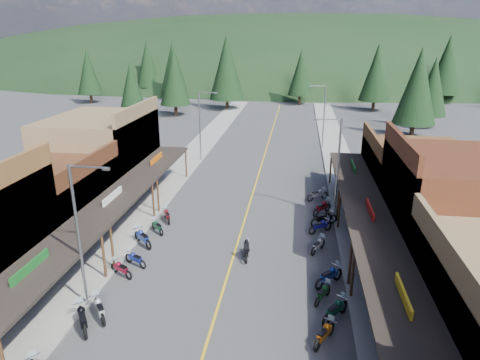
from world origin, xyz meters
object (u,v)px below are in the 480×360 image
at_px(bike_east_7, 329,275).
at_px(bike_east_9, 320,225).
at_px(bike_east_4, 324,333).
at_px(bike_east_5, 335,309).
at_px(pine_1, 173,66).
at_px(bike_east_6, 323,293).
at_px(streetlight_0, 80,231).
at_px(pine_7, 148,64).
at_px(streetlight_1, 201,123).
at_px(pedestrian_east_b, 344,188).
at_px(pine_4, 377,72).
at_px(bike_west_5, 99,308).
at_px(streetlight_2, 336,163).
at_px(pine_9, 433,87).
at_px(pine_5, 447,64).
at_px(pine_8, 132,88).
at_px(rider_on_bike, 247,250).
at_px(pine_0, 88,72).
at_px(bike_west_8, 142,237).
at_px(pine_11, 418,86).
at_px(bike_west_10, 167,215).
at_px(pedestrian_east_a, 370,281).
at_px(bike_west_4, 82,317).
at_px(bike_east_10, 324,218).
at_px(bike_west_6, 121,268).
at_px(pine_2, 227,67).
at_px(pine_10, 174,77).
at_px(shop_east_2, 454,211).
at_px(bike_west_7, 135,258).
at_px(bike_east_12, 318,194).
at_px(streetlight_3, 323,114).
at_px(shop_east_3, 414,177).
at_px(pine_3, 301,73).
at_px(shop_west_3, 103,154).

height_order(bike_east_7, bike_east_9, bike_east_7).
bearing_deg(bike_east_4, bike_east_5, 100.68).
xyz_separation_m(pine_1, bike_east_6, (29.62, -73.93, -6.71)).
xyz_separation_m(streetlight_0, pine_7, (-25.05, 82.00, 2.78)).
height_order(streetlight_1, pedestrian_east_b, streetlight_1).
height_order(pine_4, bike_west_5, pine_4).
bearing_deg(streetlight_2, pine_9, 65.26).
xyz_separation_m(pine_5, pine_8, (-56.00, -32.00, -2.01)).
relative_size(pine_4, rider_on_bike, 6.24).
bearing_deg(pine_0, bike_east_6, -55.32).
bearing_deg(streetlight_0, pine_0, 115.92).
relative_size(pine_4, pine_8, 1.25).
height_order(bike_west_8, rider_on_bike, rider_on_bike).
relative_size(pine_11, rider_on_bike, 6.19).
height_order(streetlight_2, bike_west_8, streetlight_2).
height_order(pine_7, bike_west_10, pine_7).
xyz_separation_m(bike_east_7, pedestrian_east_a, (2.19, -0.74, 0.29)).
distance_m(bike_west_4, bike_west_5, 1.04).
distance_m(pine_5, rider_on_bike, 79.38).
height_order(bike_west_5, bike_east_7, bike_east_7).
height_order(bike_east_4, bike_east_10, bike_east_10).
relative_size(streetlight_1, streetlight_2, 1.00).
height_order(streetlight_0, pine_0, pine_0).
bearing_deg(bike_west_6, bike_east_9, -27.71).
relative_size(pine_2, pine_10, 1.21).
height_order(pine_7, pedestrian_east_b, pine_7).
relative_size(shop_east_2, pine_2, 0.78).
xyz_separation_m(pine_9, pine_10, (-42.00, 5.00, 0.40)).
bearing_deg(streetlight_1, rider_on_bike, -70.17).
bearing_deg(bike_west_7, bike_west_5, -150.60).
distance_m(rider_on_bike, pedestrian_east_b, 13.98).
distance_m(bike_west_5, bike_east_7, 12.84).
bearing_deg(pine_11, pine_9, 60.26).
distance_m(shop_east_2, pine_7, 87.35).
bearing_deg(pine_7, bike_east_6, -64.80).
height_order(bike_west_4, bike_east_6, bike_west_4).
xyz_separation_m(bike_east_4, bike_east_10, (0.63, 13.43, 0.09)).
bearing_deg(bike_east_9, shop_east_2, 32.82).
distance_m(bike_west_7, bike_east_10, 14.41).
relative_size(streetlight_2, bike_east_12, 3.80).
relative_size(streetlight_3, bike_west_4, 3.43).
bearing_deg(streetlight_3, bike_west_7, -112.22).
bearing_deg(shop_east_3, pine_10, 129.37).
xyz_separation_m(bike_east_4, bike_east_12, (0.32, 18.68, 0.03)).
bearing_deg(pine_3, pine_2, -150.26).
bearing_deg(shop_west_3, pine_5, 51.79).
bearing_deg(bike_west_4, bike_east_9, 12.26).
xyz_separation_m(streetlight_2, pine_10, (-24.95, 42.00, 2.32)).
distance_m(pine_0, pine_10, 25.06).
xyz_separation_m(shop_east_2, pine_0, (-53.78, 60.30, 2.96)).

